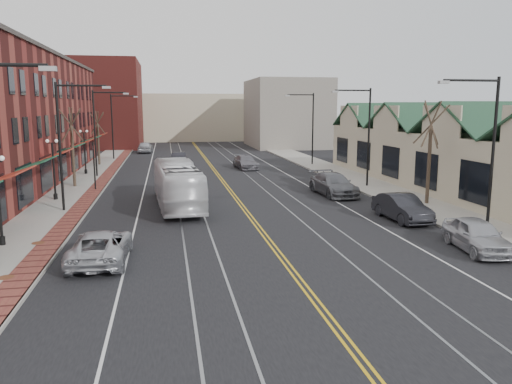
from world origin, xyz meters
name	(u,v)px	position (x,y,z in m)	size (l,w,h in m)	color
ground	(307,290)	(0.00, 0.00, 0.00)	(160.00, 160.00, 0.00)	black
sidewalk_left	(68,200)	(-12.00, 20.00, 0.07)	(4.00, 120.00, 0.15)	gray
sidewalk_right	(383,190)	(12.00, 20.00, 0.07)	(4.00, 120.00, 0.15)	gray
building_right	(453,161)	(18.00, 20.00, 2.30)	(8.00, 36.00, 4.60)	#BBB290
backdrop_left	(97,104)	(-16.00, 70.00, 7.00)	(14.00, 18.00, 14.00)	maroon
backdrop_mid	(190,117)	(0.00, 85.00, 4.50)	(22.00, 14.00, 9.00)	#BBB290
backdrop_right	(287,113)	(15.00, 65.00, 5.50)	(12.00, 16.00, 11.00)	slate
streetlight_l_1	(67,133)	(-11.05, 16.00, 5.03)	(3.33, 0.25, 8.00)	black
streetlight_l_2	(99,124)	(-11.05, 32.00, 5.03)	(3.33, 0.25, 8.00)	black
streetlight_l_3	(116,120)	(-11.05, 48.00, 5.03)	(3.33, 0.25, 8.00)	black
streetlight_r_0	(486,140)	(11.05, 6.00, 5.03)	(3.33, 0.25, 8.00)	black
streetlight_r_1	(364,127)	(11.05, 22.00, 5.03)	(3.33, 0.25, 8.00)	black
streetlight_r_2	(309,121)	(11.05, 38.00, 5.03)	(3.33, 0.25, 8.00)	black
lamppost_l_2	(54,171)	(-12.80, 20.00, 2.20)	(0.84, 0.28, 4.27)	black
lamppost_l_3	(85,153)	(-12.80, 34.00, 2.20)	(0.84, 0.28, 4.27)	black
tree_left_near	(72,146)	(-12.50, 26.00, 3.51)	(1.78, 1.37, 6.48)	#382B21
tree_left_far	(98,137)	(-12.50, 42.00, 3.28)	(1.66, 1.28, 6.02)	#382B21
tree_right_mid	(430,151)	(12.50, 14.00, 3.75)	(1.90, 1.46, 6.93)	#382B21
manhole_mid	(6,277)	(-11.20, 3.00, 0.16)	(0.60, 0.60, 0.02)	#592D19
manhole_far	(38,243)	(-11.20, 8.00, 0.16)	(0.60, 0.60, 0.02)	#592D19
traffic_signal	(94,162)	(-10.60, 24.00, 2.35)	(0.18, 0.15, 3.80)	black
transit_bus	(177,185)	(-4.28, 16.57, 1.51)	(2.53, 10.82, 3.01)	white
parked_suv	(101,246)	(-7.86, 4.87, 0.71)	(2.34, 5.08, 1.41)	#B6B8BE
parked_car_a	(477,235)	(9.21, 3.51, 0.77)	(1.81, 4.51, 1.54)	#ABACB3
parked_car_b	(402,208)	(8.67, 9.98, 0.78)	(1.66, 4.75, 1.56)	black
parked_car_c	(333,184)	(7.50, 18.95, 0.83)	(2.34, 5.75, 1.67)	slate
parked_car_d	(333,182)	(8.15, 20.79, 0.74)	(1.75, 4.34, 1.48)	black
distant_car_left	(179,158)	(-3.54, 41.02, 0.76)	(1.60, 4.59, 1.51)	#232228
distant_car_right	(246,162)	(3.49, 36.17, 0.72)	(2.01, 4.95, 1.44)	slate
distant_car_far	(145,147)	(-7.94, 57.45, 0.83)	(1.95, 4.84, 1.65)	#B2B4BA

